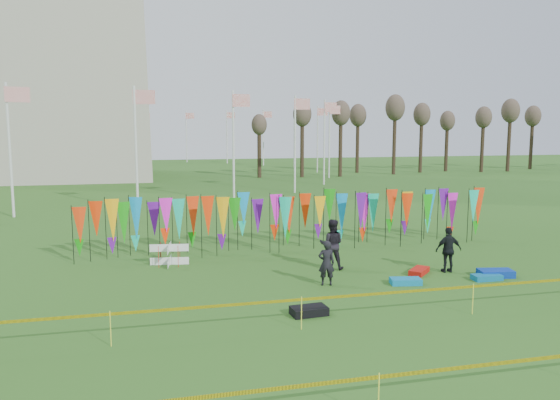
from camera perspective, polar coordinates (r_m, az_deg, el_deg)
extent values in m
plane|color=#285417|center=(17.34, 7.54, -10.41)|extent=(160.00, 160.00, 0.00)
cylinder|color=silver|center=(66.47, 3.94, 6.33)|extent=(0.16, 0.16, 8.00)
plane|color=#B11612|center=(66.67, 4.47, 9.17)|extent=(1.40, 0.00, 1.40)
cylinder|color=silver|center=(73.16, 1.50, 6.45)|extent=(0.16, 0.16, 8.00)
plane|color=#B11612|center=(73.33, 1.97, 9.03)|extent=(1.40, 0.00, 1.40)
cylinder|color=silver|center=(79.07, -1.75, 6.53)|extent=(0.16, 0.16, 8.00)
plane|color=#B11612|center=(79.21, -1.33, 8.92)|extent=(1.40, 0.00, 1.40)
cylinder|color=silver|center=(84.01, -5.56, 6.55)|extent=(0.16, 0.16, 8.00)
plane|color=#B11612|center=(84.11, -5.18, 8.81)|extent=(1.40, 0.00, 1.40)
cylinder|color=silver|center=(87.83, -9.75, 6.52)|extent=(0.16, 0.16, 8.00)
plane|color=#B11612|center=(87.89, -9.40, 8.68)|extent=(1.40, 0.00, 1.40)
cylinder|color=silver|center=(90.43, -14.17, 6.42)|extent=(0.16, 0.16, 8.00)
plane|color=#B11612|center=(90.44, -13.85, 8.53)|extent=(1.40, 0.00, 1.40)
cylinder|color=silver|center=(91.73, -18.72, 6.27)|extent=(0.16, 0.16, 8.00)
plane|color=#B11612|center=(91.69, -18.43, 8.34)|extent=(1.40, 0.00, 1.40)
cylinder|color=silver|center=(91.70, -23.31, 6.06)|extent=(0.16, 0.16, 8.00)
plane|color=#B11612|center=(91.61, -23.05, 8.14)|extent=(1.40, 0.00, 1.40)
cylinder|color=silver|center=(36.28, -26.40, 4.64)|extent=(0.16, 0.16, 8.00)
plane|color=#B11612|center=(36.18, -25.76, 9.90)|extent=(1.40, 0.00, 1.40)
cylinder|color=silver|center=(36.35, -14.82, 5.17)|extent=(0.16, 0.16, 8.00)
plane|color=#B11612|center=(36.38, -14.03, 10.40)|extent=(1.40, 0.00, 1.40)
cylinder|color=silver|center=(39.60, -4.88, 5.56)|extent=(0.16, 0.16, 8.00)
plane|color=#B11612|center=(39.73, -4.07, 10.33)|extent=(1.40, 0.00, 1.40)
cylinder|color=silver|center=(45.17, 1.57, 5.82)|extent=(0.16, 0.16, 8.00)
plane|color=#B11612|center=(45.35, 2.33, 9.99)|extent=(1.40, 0.00, 1.40)
cylinder|color=silver|center=(52.00, 4.65, 6.01)|extent=(0.16, 0.16, 8.00)
plane|color=#B11612|center=(52.21, 5.32, 9.63)|extent=(1.40, 0.00, 1.40)
cylinder|color=silver|center=(59.29, 5.18, 6.18)|extent=(0.16, 0.16, 8.00)
plane|color=#B11612|center=(59.50, 5.77, 9.36)|extent=(1.40, 0.00, 1.40)
cylinder|color=black|center=(23.57, -20.67, -3.00)|extent=(0.03, 0.03, 2.44)
cone|color=#FE3A0E|center=(23.48, -20.03, -2.17)|extent=(0.64, 0.64, 1.60)
cylinder|color=black|center=(23.50, -19.31, -2.97)|extent=(0.03, 0.03, 2.44)
cone|color=#FF3408|center=(23.42, -18.67, -2.14)|extent=(0.64, 0.64, 1.60)
cylinder|color=black|center=(23.45, -17.94, -2.93)|extent=(0.03, 0.03, 2.44)
cone|color=#FFAF0D|center=(23.37, -17.29, -2.10)|extent=(0.64, 0.64, 1.60)
cylinder|color=black|center=(23.41, -16.57, -2.90)|extent=(0.03, 0.03, 2.44)
cone|color=#169A11|center=(23.34, -15.91, -2.06)|extent=(0.64, 0.64, 1.60)
cylinder|color=black|center=(23.39, -15.19, -2.86)|extent=(0.03, 0.03, 2.44)
cone|color=#0C93DC|center=(23.33, -14.53, -2.02)|extent=(0.64, 0.64, 1.60)
cylinder|color=black|center=(23.38, -13.81, -2.82)|extent=(0.03, 0.03, 2.44)
cone|color=#64119A|center=(23.32, -13.15, -1.98)|extent=(0.64, 0.64, 1.60)
cylinder|color=black|center=(23.38, -12.43, -2.77)|extent=(0.03, 0.03, 2.44)
cone|color=#FF1CDB|center=(23.33, -11.77, -1.93)|extent=(0.64, 0.64, 1.60)
cylinder|color=black|center=(23.40, -11.06, -2.73)|extent=(0.03, 0.03, 2.44)
cone|color=#0DC799|center=(23.35, -10.39, -1.89)|extent=(0.64, 0.64, 1.60)
cylinder|color=black|center=(23.43, -9.68, -2.68)|extent=(0.03, 0.03, 2.44)
cone|color=#FE3A0E|center=(23.39, -9.01, -1.84)|extent=(0.64, 0.64, 1.60)
cylinder|color=black|center=(23.47, -8.31, -2.64)|extent=(0.03, 0.03, 2.44)
cone|color=#FF3408|center=(23.44, -7.64, -1.80)|extent=(0.64, 0.64, 1.60)
cylinder|color=black|center=(23.53, -6.94, -2.59)|extent=(0.03, 0.03, 2.44)
cone|color=#FFAF0D|center=(23.50, -6.28, -1.75)|extent=(0.64, 0.64, 1.60)
cylinder|color=black|center=(23.60, -5.59, -2.54)|extent=(0.03, 0.03, 2.44)
cone|color=#169A11|center=(23.58, -4.92, -1.70)|extent=(0.64, 0.64, 1.60)
cylinder|color=black|center=(23.68, -4.24, -2.49)|extent=(0.03, 0.03, 2.44)
cone|color=#0C93DC|center=(23.67, -3.58, -1.65)|extent=(0.64, 0.64, 1.60)
cylinder|color=black|center=(23.78, -2.90, -2.44)|extent=(0.03, 0.03, 2.44)
cone|color=#64119A|center=(23.77, -2.24, -1.61)|extent=(0.64, 0.64, 1.60)
cylinder|color=black|center=(23.89, -1.57, -2.38)|extent=(0.03, 0.03, 2.44)
cone|color=#FF1CDB|center=(23.89, -0.92, -1.56)|extent=(0.64, 0.64, 1.60)
cylinder|color=black|center=(24.01, -0.26, -2.33)|extent=(0.03, 0.03, 2.44)
cone|color=#0DC799|center=(24.02, 0.39, -1.51)|extent=(0.64, 0.64, 1.60)
cylinder|color=black|center=(24.14, 1.04, -2.28)|extent=(0.03, 0.03, 2.44)
cone|color=#FE3A0E|center=(24.16, 1.69, -1.46)|extent=(0.64, 0.64, 1.60)
cylinder|color=black|center=(24.29, 2.33, -2.22)|extent=(0.03, 0.03, 2.44)
cone|color=#FF3408|center=(24.31, 2.96, -1.41)|extent=(0.64, 0.64, 1.60)
cylinder|color=black|center=(24.45, 3.59, -2.17)|extent=(0.03, 0.03, 2.44)
cone|color=#FFAF0D|center=(24.48, 4.23, -1.36)|extent=(0.64, 0.64, 1.60)
cylinder|color=black|center=(24.62, 4.85, -2.11)|extent=(0.03, 0.03, 2.44)
cone|color=#169A11|center=(24.65, 5.47, -1.31)|extent=(0.64, 0.64, 1.60)
cylinder|color=black|center=(24.80, 6.08, -2.06)|extent=(0.03, 0.03, 2.44)
cone|color=#0C93DC|center=(24.84, 6.70, -1.26)|extent=(0.64, 0.64, 1.60)
cylinder|color=black|center=(24.99, 7.29, -2.00)|extent=(0.03, 0.03, 2.44)
cone|color=#64119A|center=(25.04, 7.91, -1.21)|extent=(0.64, 0.64, 1.60)
cylinder|color=black|center=(25.20, 8.49, -1.95)|extent=(0.03, 0.03, 2.44)
cone|color=#FF1CDB|center=(25.25, 9.09, -1.16)|extent=(0.64, 0.64, 1.60)
cylinder|color=black|center=(25.41, 9.67, -1.89)|extent=(0.03, 0.03, 2.44)
cone|color=#0DC799|center=(25.47, 10.26, -1.11)|extent=(0.64, 0.64, 1.60)
cylinder|color=black|center=(25.64, 10.82, -1.84)|extent=(0.03, 0.03, 2.44)
cone|color=#FE3A0E|center=(25.70, 11.41, -1.06)|extent=(0.64, 0.64, 1.60)
cylinder|color=black|center=(25.88, 11.96, -1.78)|extent=(0.03, 0.03, 2.44)
cone|color=#FF3408|center=(25.95, 12.54, -1.01)|extent=(0.64, 0.64, 1.60)
cylinder|color=black|center=(26.12, 13.07, -1.73)|extent=(0.03, 0.03, 2.44)
cone|color=#FFAF0D|center=(26.20, 13.64, -0.97)|extent=(0.64, 0.64, 1.60)
cylinder|color=black|center=(26.38, 14.16, -1.67)|extent=(0.03, 0.03, 2.44)
cone|color=#169A11|center=(26.46, 14.72, -0.92)|extent=(0.64, 0.64, 1.60)
cylinder|color=black|center=(26.64, 15.23, -1.62)|extent=(0.03, 0.03, 2.44)
cone|color=#0C93DC|center=(26.73, 15.79, -0.87)|extent=(0.64, 0.64, 1.60)
cylinder|color=black|center=(26.92, 16.28, -1.56)|extent=(0.03, 0.03, 2.44)
cone|color=#64119A|center=(27.01, 16.83, -0.83)|extent=(0.64, 0.64, 1.60)
cylinder|color=black|center=(27.20, 17.31, -1.51)|extent=(0.03, 0.03, 2.44)
cone|color=#FF1CDB|center=(27.30, 17.84, -0.78)|extent=(0.64, 0.64, 1.60)
cylinder|color=black|center=(27.49, 18.32, -1.46)|extent=(0.03, 0.03, 2.44)
cone|color=#0DC799|center=(27.59, 18.84, -0.74)|extent=(0.64, 0.64, 1.60)
cylinder|color=black|center=(27.79, 19.30, -1.41)|extent=(0.03, 0.03, 2.44)
cone|color=#FE3A0E|center=(27.90, 19.82, -0.70)|extent=(0.64, 0.64, 1.60)
cube|color=yellow|center=(15.38, 10.25, -9.61)|extent=(26.00, 0.01, 0.08)
cylinder|color=#F9FB37|center=(14.31, -17.11, -12.72)|extent=(0.02, 0.02, 0.90)
cylinder|color=#F9FB37|center=(14.83, 2.98, -11.66)|extent=(0.02, 0.02, 0.90)
cylinder|color=#F9FB37|center=(16.89, 19.71, -9.69)|extent=(0.02, 0.02, 0.90)
cube|color=yellow|center=(11.52, 20.10, -15.94)|extent=(26.00, 0.01, 0.08)
cylinder|color=#F9FB37|center=(10.77, 10.56, -19.48)|extent=(0.02, 0.02, 0.90)
cylinder|color=#392D1C|center=(60.61, -2.18, 5.48)|extent=(0.44, 0.44, 6.40)
ellipsoid|color=#4F4035|center=(60.59, -2.19, 8.66)|extent=(1.92, 1.92, 2.56)
cylinder|color=#392D1C|center=(61.53, 1.49, 5.51)|extent=(0.44, 0.44, 6.40)
ellipsoid|color=#4F4035|center=(61.51, 1.50, 8.64)|extent=(1.92, 1.92, 2.56)
cylinder|color=#392D1C|center=(62.69, 5.04, 5.52)|extent=(0.44, 0.44, 6.40)
ellipsoid|color=#4F4035|center=(62.67, 5.08, 8.59)|extent=(1.92, 1.92, 2.56)
cylinder|color=#392D1C|center=(64.08, 8.45, 5.51)|extent=(0.44, 0.44, 6.40)
ellipsoid|color=#4F4035|center=(64.06, 8.51, 8.52)|extent=(1.92, 1.92, 2.56)
cylinder|color=#392D1C|center=(65.69, 11.70, 5.48)|extent=(0.44, 0.44, 6.40)
ellipsoid|color=#4F4035|center=(65.66, 11.78, 8.42)|extent=(1.92, 1.92, 2.56)
cylinder|color=#392D1C|center=(67.49, 14.79, 5.44)|extent=(0.44, 0.44, 6.40)
ellipsoid|color=#4F4035|center=(67.47, 14.88, 8.29)|extent=(1.92, 1.92, 2.56)
cylinder|color=#392D1C|center=(69.48, 17.70, 5.39)|extent=(0.44, 0.44, 6.40)
ellipsoid|color=#4F4035|center=(69.46, 17.81, 8.16)|extent=(1.92, 1.92, 2.56)
cylinder|color=#392D1C|center=(71.63, 20.45, 5.32)|extent=(0.44, 0.44, 6.40)
ellipsoid|color=#4F4035|center=(71.61, 20.57, 8.01)|extent=(1.92, 1.92, 2.56)
cylinder|color=#392D1C|center=(73.94, 23.03, 5.25)|extent=(0.44, 0.44, 6.40)
ellipsoid|color=#4F4035|center=(73.92, 23.17, 7.85)|extent=(1.92, 1.92, 2.56)
cylinder|color=#392D1C|center=(76.39, 25.45, 5.18)|extent=(0.44, 0.44, 6.40)
ellipsoid|color=#4F4035|center=(76.37, 25.59, 7.69)|extent=(1.92, 1.92, 2.56)
cylinder|color=red|center=(21.47, -12.44, -5.85)|extent=(0.02, 0.02, 0.85)
cylinder|color=red|center=(21.49, -10.45, -5.78)|extent=(0.02, 0.02, 0.85)
cylinder|color=red|center=(22.19, -12.48, -5.42)|extent=(0.02, 0.02, 0.85)
cylinder|color=red|center=(22.22, -10.56, -5.35)|extent=(0.02, 0.02, 0.85)
imported|color=black|center=(18.71, 4.87, -6.58)|extent=(0.63, 0.51, 1.55)
imported|color=black|center=(20.82, 5.43, -4.62)|extent=(1.07, 0.86, 1.92)
imported|color=black|center=(21.22, 17.20, -5.00)|extent=(1.03, 0.64, 1.69)
cube|color=#0C80BA|center=(19.41, 12.99, -8.27)|extent=(1.11, 0.70, 0.21)
cube|color=#0A34A7|center=(21.32, 21.61, -7.12)|extent=(1.30, 0.85, 0.25)
cube|color=red|center=(20.89, 14.33, -7.21)|extent=(1.09, 1.08, 0.19)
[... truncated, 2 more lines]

